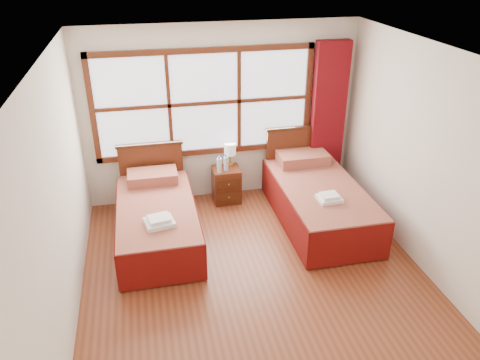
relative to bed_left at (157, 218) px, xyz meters
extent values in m
plane|color=brown|center=(1.07, -1.20, -0.30)|extent=(4.50, 4.50, 0.00)
plane|color=white|center=(1.07, -1.20, 2.30)|extent=(4.50, 4.50, 0.00)
plane|color=silver|center=(1.07, 1.05, 1.00)|extent=(4.00, 0.00, 4.00)
plane|color=silver|center=(-0.93, -1.20, 1.00)|extent=(0.00, 4.50, 4.50)
plane|color=silver|center=(3.07, -1.20, 1.00)|extent=(0.00, 4.50, 4.50)
cube|color=white|center=(0.82, 1.02, 1.20)|extent=(3.00, 0.02, 1.40)
cube|color=#532312|center=(0.82, 1.00, 0.46)|extent=(3.16, 0.06, 0.08)
cube|color=#532312|center=(0.82, 1.00, 1.94)|extent=(3.16, 0.06, 0.08)
cube|color=#532312|center=(-0.72, 1.00, 1.20)|extent=(0.08, 0.06, 1.56)
cube|color=#532312|center=(2.36, 1.00, 1.20)|extent=(0.08, 0.06, 1.56)
cube|color=#532312|center=(0.32, 1.00, 1.20)|extent=(0.05, 0.05, 1.40)
cube|color=#532312|center=(1.32, 1.00, 1.20)|extent=(0.05, 0.05, 1.40)
cube|color=#532312|center=(0.82, 1.00, 1.20)|extent=(3.00, 0.05, 0.05)
cube|color=maroon|center=(2.67, 0.91, 0.87)|extent=(0.50, 0.16, 2.30)
cube|color=#3E1E0C|center=(0.00, -0.07, -0.16)|extent=(0.88, 1.76, 0.29)
cube|color=maroon|center=(0.00, -0.07, 0.11)|extent=(0.98, 1.95, 0.24)
cube|color=maroon|center=(-0.49, -0.07, -0.04)|extent=(0.03, 1.95, 0.49)
cube|color=maroon|center=(0.49, -0.07, -0.04)|extent=(0.03, 1.95, 0.49)
cube|color=maroon|center=(0.00, -1.04, -0.04)|extent=(0.98, 0.03, 0.49)
cube|color=maroon|center=(0.00, 0.64, 0.30)|extent=(0.69, 0.40, 0.15)
cube|color=#532312|center=(0.00, 0.94, 0.18)|extent=(0.92, 0.06, 0.95)
cube|color=#3E1E0C|center=(0.00, 0.94, 0.66)|extent=(0.95, 0.08, 0.04)
cube|color=#3E1E0C|center=(2.24, -0.07, -0.15)|extent=(0.95, 1.89, 0.31)
cube|color=maroon|center=(2.24, -0.07, 0.14)|extent=(1.06, 2.10, 0.26)
cube|color=maroon|center=(1.71, -0.07, -0.02)|extent=(0.03, 2.10, 0.52)
cube|color=maroon|center=(2.76, -0.07, -0.02)|extent=(0.03, 2.10, 0.52)
cube|color=maroon|center=(2.24, -1.11, -0.02)|extent=(1.06, 0.03, 0.52)
cube|color=maroon|center=(2.24, 0.69, 0.35)|extent=(0.74, 0.43, 0.16)
cube|color=#532312|center=(2.24, 0.94, 0.21)|extent=(0.99, 0.06, 1.03)
cube|color=#3E1E0C|center=(2.24, 0.94, 0.74)|extent=(1.03, 0.08, 0.04)
cube|color=#532312|center=(1.08, 0.80, -0.03)|extent=(0.40, 0.36, 0.54)
cube|color=#3E1E0C|center=(1.08, 0.61, -0.14)|extent=(0.35, 0.02, 0.16)
cube|color=#3E1E0C|center=(1.08, 0.61, 0.07)|extent=(0.35, 0.02, 0.16)
sphere|color=#B5833D|center=(1.08, 0.59, -0.14)|extent=(0.03, 0.03, 0.03)
sphere|color=#B5833D|center=(1.08, 0.59, 0.07)|extent=(0.03, 0.03, 0.03)
cube|color=white|center=(0.02, -0.52, 0.25)|extent=(0.39, 0.35, 0.05)
cube|color=white|center=(0.02, -0.52, 0.30)|extent=(0.29, 0.26, 0.05)
cube|color=white|center=(2.20, -0.47, 0.29)|extent=(0.30, 0.27, 0.05)
cube|color=white|center=(2.20, -0.47, 0.33)|extent=(0.23, 0.20, 0.04)
cylinder|color=gold|center=(1.17, 0.94, 0.25)|extent=(0.11, 0.11, 0.02)
cylinder|color=gold|center=(1.17, 0.94, 0.33)|extent=(0.02, 0.02, 0.15)
cylinder|color=white|center=(1.17, 0.94, 0.49)|extent=(0.18, 0.18, 0.18)
cylinder|color=#C0E1F7|center=(0.96, 0.70, 0.35)|extent=(0.07, 0.07, 0.23)
cylinder|color=blue|center=(0.96, 0.70, 0.48)|extent=(0.03, 0.03, 0.03)
cylinder|color=#C0E1F7|center=(1.07, 0.76, 0.34)|extent=(0.07, 0.07, 0.22)
cylinder|color=blue|center=(1.07, 0.76, 0.47)|extent=(0.03, 0.03, 0.03)
camera|label=1|loc=(-0.05, -5.36, 3.24)|focal=35.00mm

